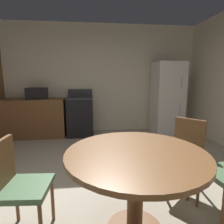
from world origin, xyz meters
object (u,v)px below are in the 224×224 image
object	(u,v)px
refrigerator	(167,98)
microwave	(37,93)
dining_table	(136,169)
oven_range	(80,116)
chair_northeast	(185,149)
chair_west	(17,183)

from	to	relation	value
refrigerator	microwave	xyz separation A→B (m)	(-3.13, 0.05, 0.15)
refrigerator	dining_table	size ratio (longest dim) A/B	1.47
oven_range	chair_northeast	world-z (taller)	oven_range
microwave	chair_west	xyz separation A→B (m)	(0.60, -2.99, -0.53)
microwave	dining_table	xyz separation A→B (m)	(1.61, -3.06, -0.43)
chair_west	oven_range	bearing A→B (deg)	87.07
refrigerator	chair_west	distance (m)	3.89
oven_range	chair_northeast	xyz separation A→B (m)	(1.41, -2.43, 0.03)
dining_table	chair_west	world-z (taller)	chair_west
chair_northeast	oven_range	bearing A→B (deg)	-99.23
microwave	chair_northeast	size ratio (longest dim) A/B	0.51
microwave	dining_table	distance (m)	3.49
oven_range	chair_west	world-z (taller)	oven_range
chair_northeast	dining_table	bearing A→B (deg)	0.00
oven_range	dining_table	world-z (taller)	oven_range
refrigerator	dining_table	bearing A→B (deg)	-116.78
oven_range	dining_table	bearing A→B (deg)	-78.39
refrigerator	dining_table	xyz separation A→B (m)	(-1.52, -3.01, -0.28)
refrigerator	dining_table	world-z (taller)	refrigerator
chair_west	dining_table	bearing A→B (deg)	-0.00
oven_range	microwave	xyz separation A→B (m)	(-0.98, -0.00, 0.56)
chair_west	chair_northeast	xyz separation A→B (m)	(1.79, 0.57, 0.00)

